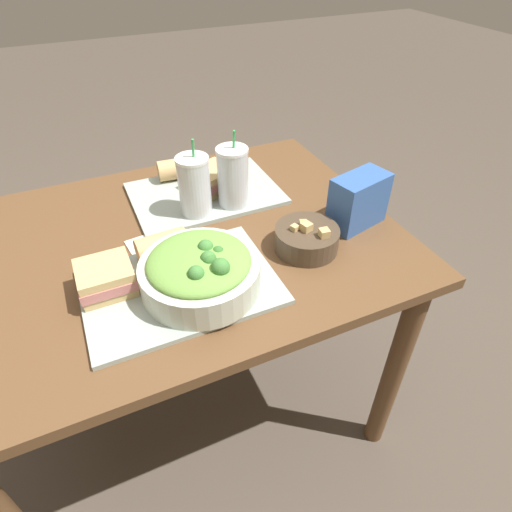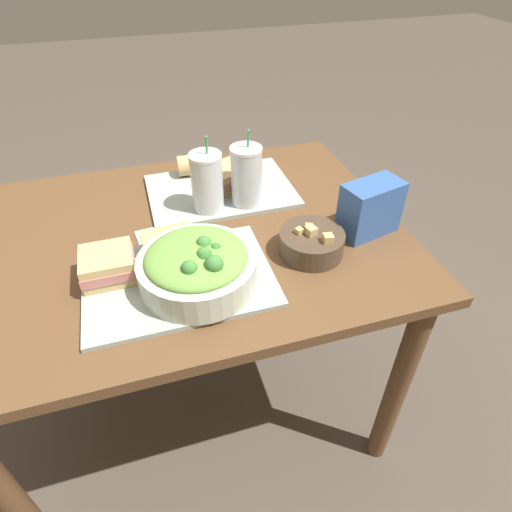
{
  "view_description": "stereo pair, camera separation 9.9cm",
  "coord_description": "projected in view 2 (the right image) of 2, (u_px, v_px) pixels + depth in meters",
  "views": [
    {
      "loc": [
        -0.18,
        -0.89,
        1.44
      ],
      "look_at": [
        0.14,
        -0.2,
        0.82
      ],
      "focal_mm": 30.0,
      "sensor_mm": 36.0,
      "label": 1
    },
    {
      "loc": [
        -0.08,
        -0.93,
        1.44
      ],
      "look_at": [
        0.14,
        -0.2,
        0.82
      ],
      "focal_mm": 30.0,
      "sensor_mm": 36.0,
      "label": 2
    }
  ],
  "objects": [
    {
      "name": "ground_plane",
      "position": [
        206.0,
        397.0,
        1.62
      ],
      "size": [
        12.0,
        12.0,
        0.0
      ],
      "primitive_type": "plane",
      "color": "#4C4238"
    },
    {
      "name": "dining_table",
      "position": [
        189.0,
        267.0,
        1.21
      ],
      "size": [
        1.15,
        0.85,
        0.77
      ],
      "color": "brown",
      "rests_on": "ground_plane"
    },
    {
      "name": "tray_near",
      "position": [
        179.0,
        280.0,
        0.98
      ],
      "size": [
        0.43,
        0.3,
        0.01
      ],
      "color": "#99A89E",
      "rests_on": "dining_table"
    },
    {
      "name": "tray_far",
      "position": [
        221.0,
        190.0,
        1.29
      ],
      "size": [
        0.43,
        0.3,
        0.01
      ],
      "color": "#99A89E",
      "rests_on": "dining_table"
    },
    {
      "name": "salad_bowl",
      "position": [
        199.0,
        265.0,
        0.94
      ],
      "size": [
        0.26,
        0.26,
        0.12
      ],
      "color": "beige",
      "rests_on": "tray_near"
    },
    {
      "name": "soup_bowl",
      "position": [
        312.0,
        242.0,
        1.05
      ],
      "size": [
        0.16,
        0.16,
        0.08
      ],
      "color": "#473828",
      "rests_on": "dining_table"
    },
    {
      "name": "sandwich_near",
      "position": [
        108.0,
        265.0,
        0.97
      ],
      "size": [
        0.12,
        0.11,
        0.06
      ],
      "rotation": [
        0.0,
        0.0,
        0.01
      ],
      "color": "tan",
      "rests_on": "tray_near"
    },
    {
      "name": "baguette_near",
      "position": [
        168.0,
        238.0,
        1.04
      ],
      "size": [
        0.12,
        0.07,
        0.06
      ],
      "rotation": [
        0.0,
        0.0,
        1.63
      ],
      "color": "tan",
      "rests_on": "tray_near"
    },
    {
      "name": "sandwich_far",
      "position": [
        229.0,
        176.0,
        1.28
      ],
      "size": [
        0.16,
        0.15,
        0.06
      ],
      "rotation": [
        0.0,
        0.0,
        0.39
      ],
      "color": "tan",
      "rests_on": "tray_far"
    },
    {
      "name": "baguette_far",
      "position": [
        194.0,
        165.0,
        1.34
      ],
      "size": [
        0.1,
        0.07,
        0.06
      ],
      "rotation": [
        0.0,
        0.0,
        1.49
      ],
      "color": "tan",
      "rests_on": "tray_far"
    },
    {
      "name": "drink_cup_dark",
      "position": [
        207.0,
        184.0,
        1.16
      ],
      "size": [
        0.09,
        0.09,
        0.21
      ],
      "color": "silver",
      "rests_on": "tray_far"
    },
    {
      "name": "drink_cup_red",
      "position": [
        246.0,
        178.0,
        1.18
      ],
      "size": [
        0.09,
        0.09,
        0.22
      ],
      "color": "silver",
      "rests_on": "tray_far"
    },
    {
      "name": "chip_bag",
      "position": [
        370.0,
        208.0,
        1.1
      ],
      "size": [
        0.17,
        0.12,
        0.14
      ],
      "rotation": [
        0.0,
        0.0,
        0.24
      ],
      "color": "#335BA3",
      "rests_on": "dining_table"
    },
    {
      "name": "napkin_folded",
      "position": [
        168.0,
        236.0,
        1.12
      ],
      "size": [
        0.17,
        0.13,
        0.0
      ],
      "color": "silver",
      "rests_on": "dining_table"
    }
  ]
}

